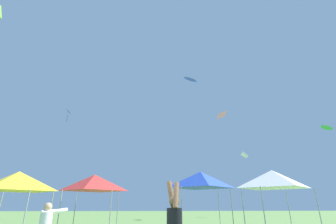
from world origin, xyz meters
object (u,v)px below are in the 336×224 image
object	(u,v)px
canopy_tent_red	(94,183)
kite_white_box	(244,155)
kite_pink_diamond	(221,115)
kite_black_diamond	(69,112)
canopy_tent_blue	(201,180)
canopy_tent_yellow	(17,181)
canopy_tent_white	(273,179)
kite_green_delta	(327,127)
kite_blue_delta	(191,79)

from	to	relation	value
canopy_tent_red	kite_white_box	distance (m)	24.85
kite_pink_diamond	kite_black_diamond	xyz separation A→B (m)	(-20.35, 0.68, 0.15)
canopy_tent_blue	canopy_tent_red	size ratio (longest dim) A/B	1.11
canopy_tent_yellow	kite_pink_diamond	xyz separation A→B (m)	(15.49, 17.09, 10.21)
canopy_tent_white	kite_pink_diamond	bearing A→B (deg)	83.59
canopy_tent_blue	canopy_tent_yellow	world-z (taller)	canopy_tent_blue
canopy_tent_yellow	kite_black_diamond	distance (m)	21.13
kite_white_box	kite_green_delta	size ratio (longest dim) A/B	1.02
kite_pink_diamond	kite_white_box	bearing A→B (deg)	45.47
kite_pink_diamond	kite_green_delta	distance (m)	12.41
kite_green_delta	canopy_tent_blue	bearing A→B (deg)	-166.55
kite_blue_delta	kite_green_delta	world-z (taller)	kite_blue_delta
kite_pink_diamond	kite_green_delta	bearing A→B (deg)	-51.47
canopy_tent_red	kite_blue_delta	size ratio (longest dim) A/B	2.75
canopy_tent_white	kite_green_delta	size ratio (longest dim) A/B	3.18
canopy_tent_yellow	kite_pink_diamond	distance (m)	25.22
canopy_tent_blue	kite_black_diamond	distance (m)	21.87
canopy_tent_red	canopy_tent_blue	bearing A→B (deg)	9.24
canopy_tent_white	kite_green_delta	xyz separation A→B (m)	(8.89, 5.95, 5.34)
kite_white_box	canopy_tent_yellow	bearing A→B (deg)	-132.66
canopy_tent_blue	canopy_tent_red	bearing A→B (deg)	-170.76
canopy_tent_blue	canopy_tent_yellow	distance (m)	11.16
canopy_tent_red	kite_pink_diamond	world-z (taller)	kite_pink_diamond
canopy_tent_red	canopy_tent_white	size ratio (longest dim) A/B	0.96
canopy_tent_red	canopy_tent_yellow	size ratio (longest dim) A/B	1.10
canopy_tent_white	kite_black_diamond	xyz separation A→B (m)	(-18.67, 15.68, 9.98)
kite_black_diamond	canopy_tent_white	bearing A→B (deg)	-40.03
canopy_tent_red	kite_black_diamond	xyz separation A→B (m)	(-7.63, 13.94, 10.10)
canopy_tent_blue	kite_black_diamond	bearing A→B (deg)	139.25
canopy_tent_yellow	kite_white_box	distance (m)	29.48
kite_pink_diamond	kite_black_diamond	world-z (taller)	kite_black_diamond
canopy_tent_red	kite_blue_delta	world-z (taller)	kite_blue_delta
canopy_tent_yellow	canopy_tent_white	size ratio (longest dim) A/B	0.88
kite_blue_delta	kite_green_delta	size ratio (longest dim) A/B	1.11
kite_pink_diamond	canopy_tent_red	bearing A→B (deg)	-133.79
canopy_tent_white	kite_blue_delta	distance (m)	8.02
canopy_tent_yellow	canopy_tent_white	distance (m)	13.96
canopy_tent_white	kite_white_box	distance (m)	20.74
kite_pink_diamond	kite_black_diamond	size ratio (longest dim) A/B	0.91
kite_blue_delta	kite_black_diamond	distance (m)	21.76
kite_pink_diamond	kite_blue_delta	size ratio (longest dim) A/B	1.30
kite_green_delta	canopy_tent_red	bearing A→B (deg)	-168.06
kite_white_box	kite_green_delta	distance (m)	13.60
kite_pink_diamond	kite_blue_delta	bearing A→B (deg)	-112.68
canopy_tent_red	kite_black_diamond	world-z (taller)	kite_black_diamond
canopy_tent_blue	kite_black_diamond	xyz separation A→B (m)	(-14.83, 12.77, 9.77)
canopy_tent_white	canopy_tent_yellow	bearing A→B (deg)	-171.41
canopy_tent_yellow	canopy_tent_white	xyz separation A→B (m)	(13.80, 2.08, 0.37)
canopy_tent_red	kite_green_delta	size ratio (longest dim) A/B	3.05
canopy_tent_white	kite_blue_delta	world-z (taller)	kite_blue_delta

